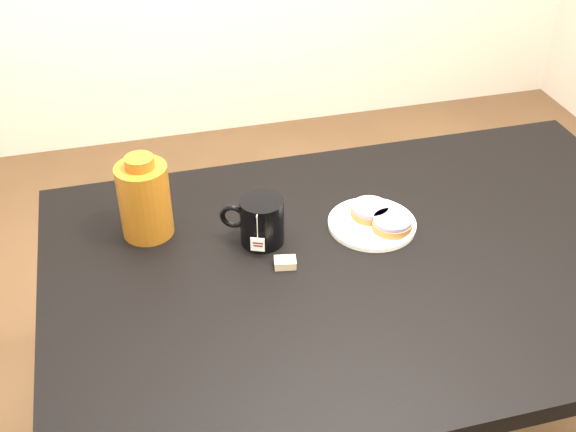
{
  "coord_description": "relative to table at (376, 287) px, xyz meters",
  "views": [
    {
      "loc": [
        -0.49,
        -1.1,
        1.71
      ],
      "look_at": [
        -0.17,
        0.11,
        0.81
      ],
      "focal_mm": 45.0,
      "sensor_mm": 36.0,
      "label": 1
    }
  ],
  "objects": [
    {
      "name": "teabag_pouch",
      "position": [
        -0.2,
        0.02,
        0.09
      ],
      "size": [
        0.05,
        0.04,
        0.02
      ],
      "primitive_type": "cube",
      "rotation": [
        0.0,
        0.0,
        -0.19
      ],
      "color": "#C6B793",
      "rests_on": "table"
    },
    {
      "name": "table",
      "position": [
        0.0,
        0.0,
        0.0
      ],
      "size": [
        1.4,
        0.9,
        0.75
      ],
      "color": "black",
      "rests_on": "ground_plane"
    },
    {
      "name": "mug",
      "position": [
        -0.23,
        0.12,
        0.14
      ],
      "size": [
        0.15,
        0.13,
        0.11
      ],
      "rotation": [
        0.0,
        0.0,
        -0.41
      ],
      "color": "black",
      "rests_on": "table"
    },
    {
      "name": "bagel_front",
      "position": [
        0.06,
        0.08,
        0.11
      ],
      "size": [
        0.09,
        0.09,
        0.03
      ],
      "color": "brown",
      "rests_on": "plate"
    },
    {
      "name": "bagel_back",
      "position": [
        0.03,
        0.14,
        0.11
      ],
      "size": [
        0.09,
        0.09,
        0.03
      ],
      "color": "brown",
      "rests_on": "plate"
    },
    {
      "name": "bagel_package",
      "position": [
        -0.46,
        0.22,
        0.17
      ],
      "size": [
        0.12,
        0.12,
        0.19
      ],
      "rotation": [
        0.0,
        0.0,
        0.11
      ],
      "color": "#6A370D",
      "rests_on": "table"
    },
    {
      "name": "plate",
      "position": [
        0.02,
        0.11,
        0.09
      ],
      "size": [
        0.2,
        0.2,
        0.01
      ],
      "color": "white",
      "rests_on": "table"
    }
  ]
}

